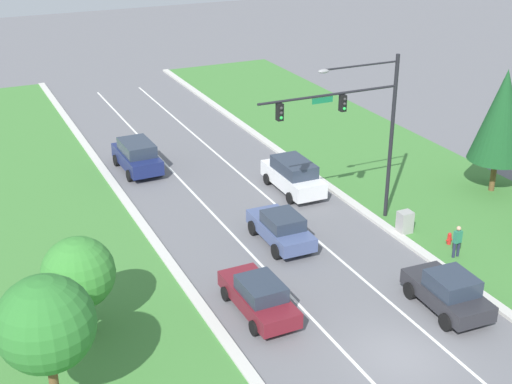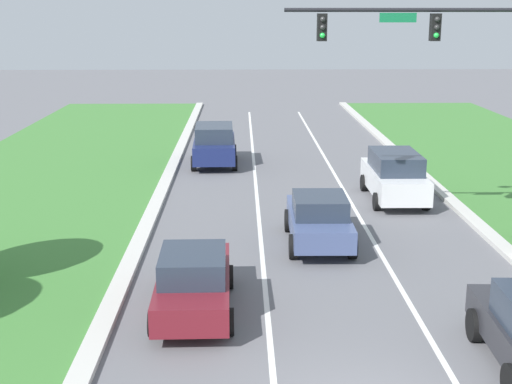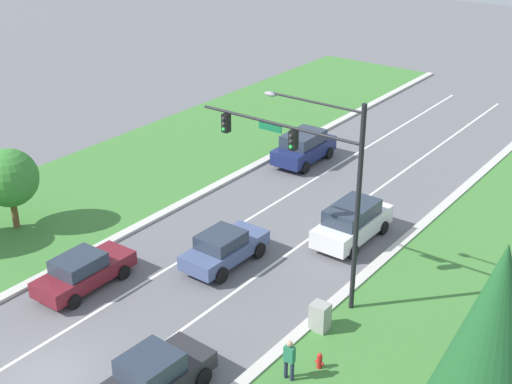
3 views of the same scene
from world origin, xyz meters
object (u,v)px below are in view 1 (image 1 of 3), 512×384
burgundy_sedan (259,296)px  conifer_near_right_tree (502,116)px  navy_suv (137,156)px  charcoal_sedan (448,292)px  traffic_signal_mast (359,119)px  fire_hydrant (449,239)px  slate_blue_sedan (281,228)px  pedestrian (457,241)px  oak_near_left_tree (46,325)px  utility_cabinet (405,223)px  oak_far_left_tree (78,273)px  white_suv (293,175)px

burgundy_sedan → conifer_near_right_tree: bearing=16.9°
navy_suv → charcoal_sedan: bearing=-71.6°
charcoal_sedan → conifer_near_right_tree: 13.92m
traffic_signal_mast → conifer_near_right_tree: (9.50, 0.21, -1.20)m
navy_suv → fire_hydrant: size_ratio=6.51×
navy_suv → fire_hydrant: (11.06, -15.87, -0.65)m
traffic_signal_mast → conifer_near_right_tree: size_ratio=1.22×
slate_blue_sedan → conifer_near_right_tree: (13.82, 0.52, 3.72)m
slate_blue_sedan → fire_hydrant: bearing=-25.9°
navy_suv → fire_hydrant: navy_suv is taller
fire_hydrant → conifer_near_right_tree: 8.79m
navy_suv → pedestrian: navy_suv is taller
charcoal_sedan → oak_near_left_tree: oak_near_left_tree is taller
utility_cabinet → oak_far_left_tree: oak_far_left_tree is taller
navy_suv → oak_far_left_tree: oak_far_left_tree is taller
navy_suv → pedestrian: size_ratio=2.70×
slate_blue_sedan → pedestrian: pedestrian is taller
white_suv → navy_suv: 9.89m
burgundy_sedan → pedestrian: 10.42m
traffic_signal_mast → pedestrian: (2.50, -5.16, -4.83)m
traffic_signal_mast → navy_suv: size_ratio=1.92×
traffic_signal_mast → oak_far_left_tree: 15.56m
white_suv → oak_near_left_tree: bearing=-139.7°
white_suv → burgundy_sedan: white_suv is taller
fire_hydrant → oak_near_left_tree: oak_near_left_tree is taller
slate_blue_sedan → pedestrian: 8.37m
pedestrian → conifer_near_right_tree: 9.54m
burgundy_sedan → traffic_signal_mast: bearing=33.3°
burgundy_sedan → fire_hydrant: burgundy_sedan is taller
traffic_signal_mast → fire_hydrant: 7.39m
pedestrian → charcoal_sedan: bearing=44.2°
burgundy_sedan → slate_blue_sedan: 6.21m
fire_hydrant → navy_suv: bearing=124.9°
burgundy_sedan → utility_cabinet: size_ratio=3.74×
oak_far_left_tree → conifer_near_right_tree: bearing=9.3°
navy_suv → pedestrian: bearing=-59.6°
pedestrian → oak_near_left_tree: size_ratio=0.32×
traffic_signal_mast → slate_blue_sedan: traffic_signal_mast is taller
slate_blue_sedan → oak_far_left_tree: 11.18m
white_suv → fire_hydrant: (3.86, -9.08, -0.64)m
white_suv → oak_near_left_tree: oak_near_left_tree is taller
burgundy_sedan → slate_blue_sedan: size_ratio=1.03×
navy_suv → oak_far_left_tree: (-6.77, -15.64, 1.74)m
utility_cabinet → navy_suv: bearing=125.3°
slate_blue_sedan → oak_far_left_tree: oak_far_left_tree is taller
fire_hydrant → oak_near_left_tree: (-19.70, -4.14, 3.32)m
conifer_near_right_tree → oak_far_left_tree: size_ratio=1.72×
slate_blue_sedan → utility_cabinet: bearing=-14.9°
charcoal_sedan → utility_cabinet: charcoal_sedan is taller
navy_suv → conifer_near_right_tree: size_ratio=0.64×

